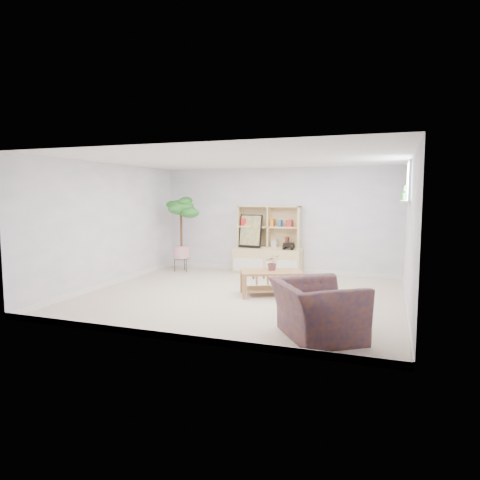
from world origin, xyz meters
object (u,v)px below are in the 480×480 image
(storage_unit, at_px, (268,240))
(armchair, at_px, (317,306))
(floor_tree, at_px, (181,234))
(coffee_table, at_px, (271,283))

(storage_unit, height_order, armchair, storage_unit)
(storage_unit, distance_m, armchair, 4.40)
(floor_tree, height_order, armchair, floor_tree)
(armchair, bearing_deg, floor_tree, 12.67)
(storage_unit, bearing_deg, armchair, -65.92)
(storage_unit, height_order, floor_tree, floor_tree)
(coffee_table, bearing_deg, storage_unit, 83.85)
(storage_unit, xyz_separation_m, armchair, (1.79, -4.01, -0.37))
(coffee_table, xyz_separation_m, floor_tree, (-2.59, 1.56, 0.65))
(storage_unit, bearing_deg, floor_tree, -167.17)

